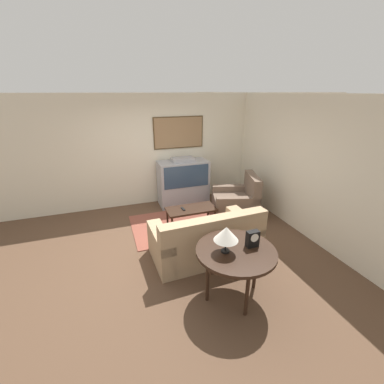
{
  "coord_description": "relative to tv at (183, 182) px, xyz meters",
  "views": [
    {
      "loc": [
        -1.05,
        -4.12,
        2.73
      ],
      "look_at": [
        0.6,
        0.63,
        0.75
      ],
      "focal_mm": 24.0,
      "sensor_mm": 36.0,
      "label": 1
    }
  ],
  "objects": [
    {
      "name": "ground_plane",
      "position": [
        -0.76,
        -1.75,
        -0.57
      ],
      "size": [
        12.0,
        12.0,
        0.0
      ],
      "primitive_type": "plane",
      "color": "brown"
    },
    {
      "name": "wall_back",
      "position": [
        -0.75,
        0.38,
        0.78
      ],
      "size": [
        12.0,
        0.1,
        2.7
      ],
      "color": "beige",
      "rests_on": "ground_plane"
    },
    {
      "name": "wall_right",
      "position": [
        1.87,
        -1.75,
        0.78
      ],
      "size": [
        0.06,
        12.0,
        2.7
      ],
      "color": "beige",
      "rests_on": "ground_plane"
    },
    {
      "name": "area_rug",
      "position": [
        -0.3,
        -1.08,
        -0.57
      ],
      "size": [
        2.29,
        1.49,
        0.01
      ],
      "color": "brown",
      "rests_on": "ground_plane"
    },
    {
      "name": "tv",
      "position": [
        0.0,
        0.0,
        0.0
      ],
      "size": [
        1.24,
        0.58,
        1.21
      ],
      "color": "#9E9EA3",
      "rests_on": "ground_plane"
    },
    {
      "name": "couch",
      "position": [
        -0.31,
        -2.31,
        -0.26
      ],
      "size": [
        1.86,
        1.05,
        0.9
      ],
      "rotation": [
        0.0,
        0.0,
        3.18
      ],
      "color": "tan",
      "rests_on": "ground_plane"
    },
    {
      "name": "armchair",
      "position": [
        0.98,
        -1.04,
        -0.27
      ],
      "size": [
        1.19,
        1.15,
        0.97
      ],
      "rotation": [
        0.0,
        0.0,
        -1.87
      ],
      "color": "brown",
      "rests_on": "ground_plane"
    },
    {
      "name": "coffee_table",
      "position": [
        -0.19,
        -1.15,
        -0.23
      ],
      "size": [
        1.06,
        0.5,
        0.39
      ],
      "color": "black",
      "rests_on": "ground_plane"
    },
    {
      "name": "console_table",
      "position": [
        -0.31,
        -3.35,
        0.14
      ],
      "size": [
        1.07,
        1.07,
        0.78
      ],
      "color": "black",
      "rests_on": "ground_plane"
    },
    {
      "name": "table_lamp",
      "position": [
        -0.47,
        -3.34,
        0.47
      ],
      "size": [
        0.32,
        0.32,
        0.37
      ],
      "color": "black",
      "rests_on": "console_table"
    },
    {
      "name": "mantel_clock",
      "position": [
        -0.07,
        -3.35,
        0.32
      ],
      "size": [
        0.17,
        0.1,
        0.23
      ],
      "color": "black",
      "rests_on": "console_table"
    },
    {
      "name": "remote",
      "position": [
        -0.36,
        -1.14,
        -0.18
      ],
      "size": [
        0.06,
        0.16,
        0.02
      ],
      "color": "black",
      "rests_on": "coffee_table"
    }
  ]
}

